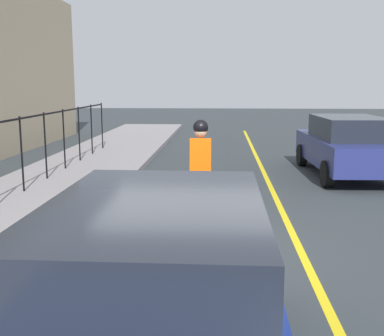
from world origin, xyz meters
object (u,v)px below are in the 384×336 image
Objects in this scene: cyclist_lead at (200,173)px; traffic_cone_near at (125,185)px; patrol_sedan at (347,145)px; traffic_cone_far at (9,309)px; parked_sedan_rear at (154,305)px.

cyclist_lead reaches higher than traffic_cone_near.
traffic_cone_near is (-2.91, 5.33, -0.52)m from patrol_sedan.
patrol_sedan is 10.08m from traffic_cone_far.
cyclist_lead is 0.41× the size of patrol_sedan.
cyclist_lead is at bearing -23.19° from traffic_cone_far.
cyclist_lead is 4.81m from parked_sedan_rear.
traffic_cone_far is at bearing 155.55° from cyclist_lead.
cyclist_lead is 0.41× the size of parked_sedan_rear.
parked_sedan_rear is 1.87m from traffic_cone_far.
traffic_cone_near is at bearing 42.67° from cyclist_lead.
cyclist_lead reaches higher than traffic_cone_far.
traffic_cone_far is at bearing 146.00° from patrol_sedan.
traffic_cone_near is 1.04× the size of traffic_cone_far.
traffic_cone_far is (-8.54, 5.33, -0.54)m from patrol_sedan.
traffic_cone_near is at bearing -166.47° from parked_sedan_rear.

